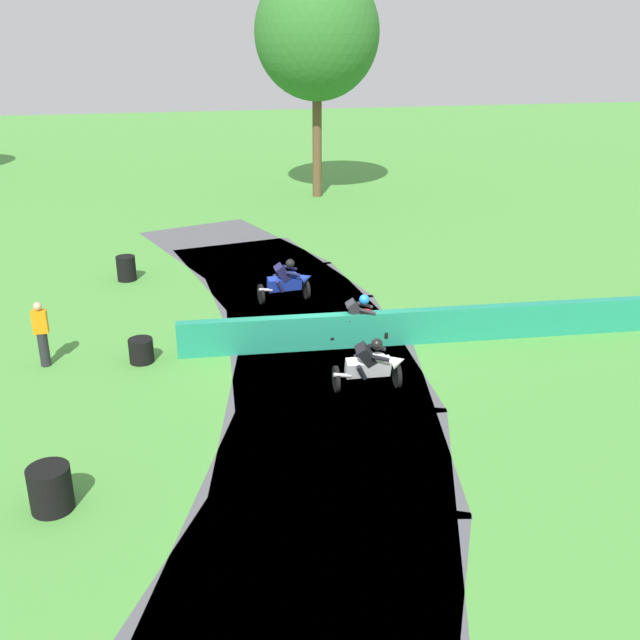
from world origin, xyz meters
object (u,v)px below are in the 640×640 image
object	(u,v)px
tire_stack_near	(50,489)
tire_stack_mid_b	(126,268)
motorcycle_lead_white	(371,365)
motorcycle_trailing_blue	(287,281)
track_marshal	(42,334)
tire_stack_mid_a	(141,351)
motorcycle_chase_red	(361,320)

from	to	relation	value
tire_stack_near	tire_stack_mid_b	xyz separation A→B (m)	(0.93, 12.30, 0.00)
motorcycle_lead_white	tire_stack_mid_b	xyz separation A→B (m)	(-5.55, 9.24, -0.24)
motorcycle_lead_white	tire_stack_mid_b	size ratio (longest dim) A/B	2.12
motorcycle_trailing_blue	tire_stack_mid_b	distance (m)	5.68
tire_stack_mid_b	motorcycle_trailing_blue	bearing A→B (deg)	-33.58
tire_stack_near	track_marshal	size ratio (longest dim) A/B	0.49
tire_stack_near	tire_stack_mid_b	bearing A→B (deg)	85.65
tire_stack_mid_a	tire_stack_mid_b	world-z (taller)	tire_stack_mid_b
motorcycle_chase_red	tire_stack_near	world-z (taller)	motorcycle_chase_red
tire_stack_mid_a	track_marshal	distance (m)	2.35
motorcycle_lead_white	track_marshal	distance (m)	7.90
motorcycle_trailing_blue	track_marshal	bearing A→B (deg)	-154.19
track_marshal	tire_stack_near	bearing A→B (deg)	-82.14
tire_stack_mid_b	motorcycle_lead_white	bearing A→B (deg)	-59.00
motorcycle_lead_white	motorcycle_trailing_blue	bearing A→B (deg)	97.73
motorcycle_lead_white	tire_stack_mid_a	distance (m)	5.72
tire_stack_mid_a	motorcycle_trailing_blue	bearing A→B (deg)	39.10
motorcycle_chase_red	tire_stack_mid_a	distance (m)	5.52
motorcycle_chase_red	motorcycle_trailing_blue	world-z (taller)	motorcycle_chase_red
motorcycle_trailing_blue	motorcycle_chase_red	bearing A→B (deg)	-70.05
motorcycle_chase_red	tire_stack_mid_b	size ratio (longest dim) A/B	2.12
track_marshal	motorcycle_chase_red	bearing A→B (deg)	-2.98
tire_stack_mid_a	motorcycle_chase_red	bearing A→B (deg)	-1.20
motorcycle_lead_white	motorcycle_chase_red	xyz separation A→B (m)	(0.46, 2.56, 0.02)
tire_stack_near	motorcycle_lead_white	bearing A→B (deg)	25.19
motorcycle_lead_white	motorcycle_chase_red	bearing A→B (deg)	79.86
motorcycle_chase_red	track_marshal	bearing A→B (deg)	177.02
track_marshal	tire_stack_mid_a	bearing A→B (deg)	-7.27
motorcycle_chase_red	tire_stack_near	distance (m)	8.94
motorcycle_trailing_blue	tire_stack_near	xyz separation A→B (m)	(-5.66, -9.16, -0.25)
motorcycle_chase_red	track_marshal	xyz separation A→B (m)	(-7.78, 0.40, 0.16)
tire_stack_mid_a	tire_stack_mid_b	size ratio (longest dim) A/B	0.75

